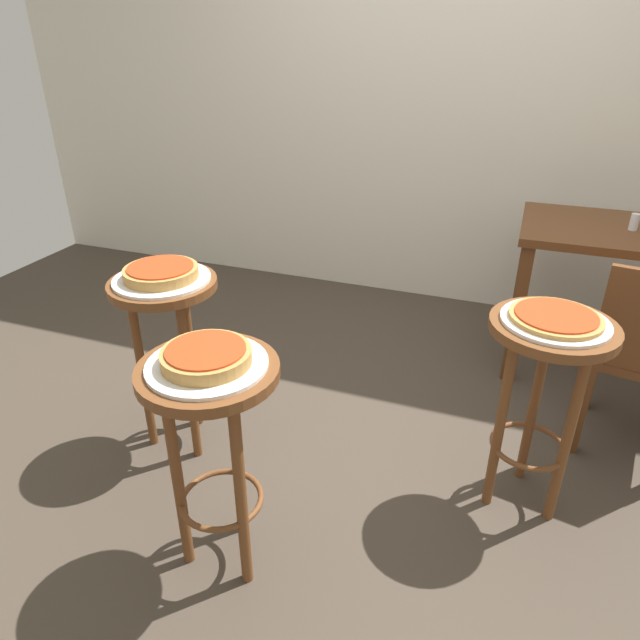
{
  "coord_description": "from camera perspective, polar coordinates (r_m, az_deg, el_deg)",
  "views": [
    {
      "loc": [
        0.5,
        -1.92,
        1.61
      ],
      "look_at": [
        -0.13,
        -0.24,
        0.68
      ],
      "focal_mm": 31.79,
      "sensor_mm": 36.0,
      "label": 1
    }
  ],
  "objects": [
    {
      "name": "pizza_middle",
      "position": [
        2.22,
        -15.72,
        4.66
      ],
      "size": [
        0.28,
        0.28,
        0.05
      ],
      "color": "#B78442",
      "rests_on": "serving_plate_middle"
    },
    {
      "name": "dining_table",
      "position": [
        3.13,
        28.66,
        5.79
      ],
      "size": [
        1.02,
        0.66,
        0.76
      ],
      "color": "#5B3319",
      "rests_on": "ground_plane"
    },
    {
      "name": "stool_middle",
      "position": [
        2.31,
        -15.02,
        -0.54
      ],
      "size": [
        0.41,
        0.41,
        0.76
      ],
      "color": "brown",
      "rests_on": "ground_plane"
    },
    {
      "name": "serving_plate_leftside",
      "position": [
        1.98,
        22.58,
        -0.14
      ],
      "size": [
        0.35,
        0.35,
        0.01
      ],
      "primitive_type": "cylinder",
      "color": "white",
      "rests_on": "stool_leftside"
    },
    {
      "name": "stool_foreground",
      "position": [
        1.75,
        -10.7,
        -10.0
      ],
      "size": [
        0.41,
        0.41,
        0.76
      ],
      "color": "brown",
      "rests_on": "ground_plane"
    },
    {
      "name": "pizza_foreground",
      "position": [
        1.62,
        -11.38,
        -3.57
      ],
      "size": [
        0.26,
        0.26,
        0.05
      ],
      "color": "#B78442",
      "rests_on": "serving_plate_foreground"
    },
    {
      "name": "serving_plate_foreground",
      "position": [
        1.63,
        -11.29,
        -4.42
      ],
      "size": [
        0.35,
        0.35,
        0.01
      ],
      "primitive_type": "cylinder",
      "color": "white",
      "rests_on": "stool_foreground"
    },
    {
      "name": "serving_plate_middle",
      "position": [
        2.23,
        -15.63,
        3.99
      ],
      "size": [
        0.37,
        0.37,
        0.01
      ],
      "primitive_type": "cylinder",
      "color": "white",
      "rests_on": "stool_middle"
    },
    {
      "name": "back_wall",
      "position": [
        3.61,
        13.7,
        24.9
      ],
      "size": [
        6.0,
        0.1,
        3.0
      ],
      "primitive_type": "cube",
      "color": "silver",
      "rests_on": "ground_plane"
    },
    {
      "name": "condiment_shaker",
      "position": [
        3.07,
        29.09,
        8.62
      ],
      "size": [
        0.04,
        0.04,
        0.08
      ],
      "primitive_type": "cylinder",
      "color": "white",
      "rests_on": "dining_table"
    },
    {
      "name": "ground_plane",
      "position": [
        2.56,
        4.62,
        -11.84
      ],
      "size": [
        6.0,
        6.0,
        0.0
      ],
      "primitive_type": "plane",
      "color": "#42382D"
    },
    {
      "name": "stool_leftside",
      "position": [
        2.08,
        21.61,
        -5.02
      ],
      "size": [
        0.41,
        0.41,
        0.76
      ],
      "color": "brown",
      "rests_on": "ground_plane"
    },
    {
      "name": "pizza_leftside",
      "position": [
        1.98,
        22.66,
        0.27
      ],
      "size": [
        0.29,
        0.29,
        0.02
      ],
      "color": "#B78442",
      "rests_on": "serving_plate_leftside"
    }
  ]
}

